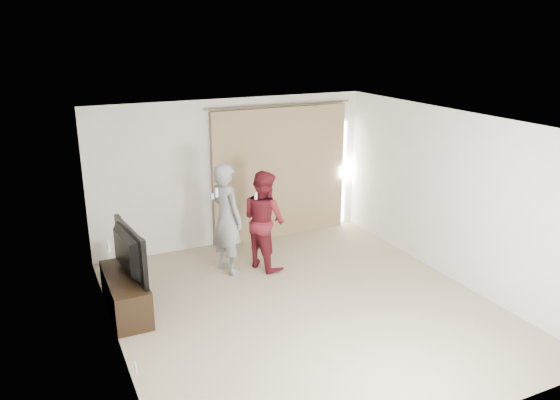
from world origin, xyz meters
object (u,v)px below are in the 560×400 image
Objects in this scene: tv_console at (126,294)px; person_woman at (264,220)px; tv at (122,253)px; person_man at (227,218)px.

tv_console is 0.85× the size of person_woman.
person_woman reaches higher than tv.
person_woman reaches higher than tv_console.
person_man reaches higher than tv_console.
tv is 0.75× the size of person_woman.
tv_console is 1.14× the size of tv.
person_man is (1.72, 0.65, 0.63)m from tv_console.
person_woman is at bearing -8.71° from person_man.
person_man reaches higher than tv.
person_woman is (2.32, 0.56, -0.06)m from tv.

